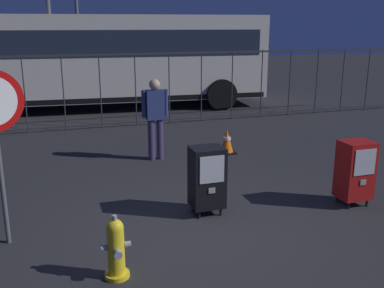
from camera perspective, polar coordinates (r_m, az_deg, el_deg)
ground_plane at (r=6.19m, az=0.81°, el=-11.11°), size 60.00×60.00×0.00m
fire_hydrant at (r=5.09m, az=-9.72°, el=-13.06°), size 0.33×0.32×0.75m
newspaper_box_primary at (r=6.52m, az=1.94°, el=-4.26°), size 0.48×0.42×1.02m
newspaper_box_secondary at (r=7.28m, az=20.17°, el=-3.12°), size 0.48×0.42×1.02m
pedestrian at (r=9.09m, az=-4.74°, el=3.77°), size 0.55×0.22×1.67m
traffic_cone at (r=9.69m, az=4.49°, el=0.31°), size 0.36×0.36×0.53m
fence_barrier at (r=12.20m, az=-9.44°, el=6.88°), size 18.03×0.04×2.00m
bus_near at (r=15.09m, az=-11.30°, el=11.00°), size 10.67×3.45×3.00m
bus_far at (r=19.62m, az=-16.27°, el=11.60°), size 10.50×2.79×3.00m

